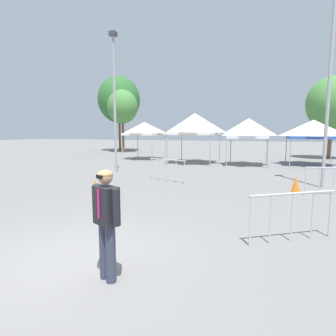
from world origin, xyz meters
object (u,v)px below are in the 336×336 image
at_px(canopy_tent_far_right, 313,129).
at_px(crowd_barrier_mid_lot, 334,176).
at_px(person_foreground, 106,217).
at_px(light_pole_near_lift, 331,67).
at_px(traffic_cone_near_barrier, 296,184).
at_px(canopy_tent_left_of_center, 195,124).
at_px(crowd_barrier_by_lift, 167,166).
at_px(crowd_barrier_near_person, 293,207).
at_px(tree_behind_tents_center, 119,100).
at_px(traffic_cone_lot_center, 96,186).
at_px(canopy_tent_behind_right, 144,129).
at_px(canopy_tent_far_left, 248,128).
at_px(light_pole_opposite_side, 114,94).
at_px(tree_behind_tents_right, 122,107).
at_px(tree_behind_tents_left, 332,104).

height_order(canopy_tent_far_right, crowd_barrier_mid_lot, canopy_tent_far_right).
xyz_separation_m(person_foreground, light_pole_near_lift, (4.43, 9.63, 3.92)).
bearing_deg(traffic_cone_near_barrier, canopy_tent_left_of_center, 126.92).
relative_size(crowd_barrier_by_lift, crowd_barrier_near_person, 1.15).
xyz_separation_m(canopy_tent_left_of_center, crowd_barrier_near_person, (5.93, -14.06, -2.16)).
bearing_deg(tree_behind_tents_center, person_foreground, -60.40).
bearing_deg(traffic_cone_near_barrier, crowd_barrier_by_lift, 176.04).
relative_size(light_pole_near_lift, traffic_cone_lot_center, 17.56).
height_order(canopy_tent_behind_right, light_pole_near_lift, light_pole_near_lift).
distance_m(canopy_tent_far_left, crowd_barrier_near_person, 14.33).
distance_m(light_pole_near_lift, tree_behind_tents_center, 26.47).
relative_size(canopy_tent_behind_right, crowd_barrier_by_lift, 1.58).
bearing_deg(person_foreground, crowd_barrier_by_lift, 104.45).
distance_m(canopy_tent_left_of_center, crowd_barrier_by_lift, 8.46).
relative_size(crowd_barrier_by_lift, traffic_cone_lot_center, 4.02).
height_order(crowd_barrier_by_lift, crowd_barrier_mid_lot, same).
height_order(canopy_tent_far_left, crowd_barrier_near_person, canopy_tent_far_left).
distance_m(canopy_tent_behind_right, light_pole_opposite_side, 8.24).
relative_size(light_pole_opposite_side, traffic_cone_lot_center, 15.59).
relative_size(canopy_tent_behind_right, tree_behind_tents_center, 0.35).
bearing_deg(crowd_barrier_mid_lot, canopy_tent_far_left, 113.27).
distance_m(tree_behind_tents_right, crowd_barrier_mid_lot, 25.45).
bearing_deg(person_foreground, crowd_barrier_near_person, 44.26).
distance_m(tree_behind_tents_right, tree_behind_tents_center, 2.81).
relative_size(canopy_tent_far_left, tree_behind_tents_center, 0.36).
bearing_deg(canopy_tent_behind_right, light_pole_near_lift, -35.01).
height_order(canopy_tent_behind_right, tree_behind_tents_left, tree_behind_tents_left).
distance_m(person_foreground, crowd_barrier_near_person, 3.97).
height_order(canopy_tent_far_right, person_foreground, canopy_tent_far_right).
xyz_separation_m(person_foreground, light_pole_opposite_side, (-6.07, 10.48, 3.42)).
height_order(canopy_tent_far_right, crowd_barrier_by_lift, canopy_tent_far_right).
distance_m(person_foreground, light_pole_near_lift, 11.31).
bearing_deg(canopy_tent_far_right, crowd_barrier_mid_lot, -92.46).
xyz_separation_m(canopy_tent_far_left, crowd_barrier_by_lift, (-3.01, -8.13, -1.83)).
bearing_deg(crowd_barrier_by_lift, tree_behind_tents_left, 59.24).
height_order(light_pole_opposite_side, crowd_barrier_near_person, light_pole_opposite_side).
xyz_separation_m(canopy_tent_far_left, crowd_barrier_mid_lot, (3.79, -8.81, -1.83)).
height_order(tree_behind_tents_right, traffic_cone_near_barrier, tree_behind_tents_right).
bearing_deg(crowd_barrier_by_lift, tree_behind_tents_center, 125.55).
height_order(canopy_tent_left_of_center, canopy_tent_far_left, canopy_tent_left_of_center).
bearing_deg(tree_behind_tents_left, traffic_cone_lot_center, -120.38).
bearing_deg(tree_behind_tents_right, traffic_cone_near_barrier, -44.43).
relative_size(canopy_tent_left_of_center, tree_behind_tents_center, 0.41).
bearing_deg(traffic_cone_near_barrier, tree_behind_tents_center, 134.86).
xyz_separation_m(tree_behind_tents_right, crowd_barrier_mid_lot, (18.36, -17.06, -4.42)).
bearing_deg(traffic_cone_lot_center, crowd_barrier_by_lift, 61.50).
bearing_deg(crowd_barrier_near_person, canopy_tent_behind_right, 124.71).
bearing_deg(canopy_tent_left_of_center, crowd_barrier_by_lift, -84.04).
height_order(crowd_barrier_mid_lot, traffic_cone_lot_center, crowd_barrier_mid_lot).
bearing_deg(canopy_tent_far_left, tree_behind_tents_left, 49.94).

